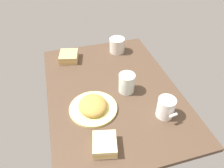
% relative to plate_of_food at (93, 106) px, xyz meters
% --- Properties ---
extents(tabletop, '(0.90, 0.64, 0.02)m').
position_rel_plate_of_food_xyz_m(tabletop, '(0.11, -0.12, -0.03)').
color(tabletop, '#4C3828').
rests_on(tabletop, ground).
extents(plate_of_food, '(0.22, 0.22, 0.05)m').
position_rel_plate_of_food_xyz_m(plate_of_food, '(0.00, 0.00, 0.00)').
color(plate_of_food, '#EAE58C').
rests_on(plate_of_food, tabletop).
extents(coffee_mug_black, '(0.12, 0.09, 0.09)m').
position_rel_plate_of_food_xyz_m(coffee_mug_black, '(0.44, -0.25, 0.03)').
color(coffee_mug_black, silver).
rests_on(coffee_mug_black, tabletop).
extents(coffee_mug_milky, '(0.10, 0.08, 0.09)m').
position_rel_plate_of_food_xyz_m(coffee_mug_milky, '(-0.12, -0.30, 0.03)').
color(coffee_mug_milky, white).
rests_on(coffee_mug_milky, tabletop).
extents(sandwich_main, '(0.14, 0.13, 0.04)m').
position_rel_plate_of_food_xyz_m(sandwich_main, '(0.43, 0.06, 0.00)').
color(sandwich_main, tan).
rests_on(sandwich_main, tabletop).
extents(sandwich_side, '(0.12, 0.11, 0.04)m').
position_rel_plate_of_food_xyz_m(sandwich_side, '(-0.21, -0.00, 0.00)').
color(sandwich_side, beige).
rests_on(sandwich_side, tabletop).
extents(glass_of_milk, '(0.08, 0.08, 0.10)m').
position_rel_plate_of_food_xyz_m(glass_of_milk, '(0.08, -0.19, 0.02)').
color(glass_of_milk, silver).
rests_on(glass_of_milk, tabletop).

